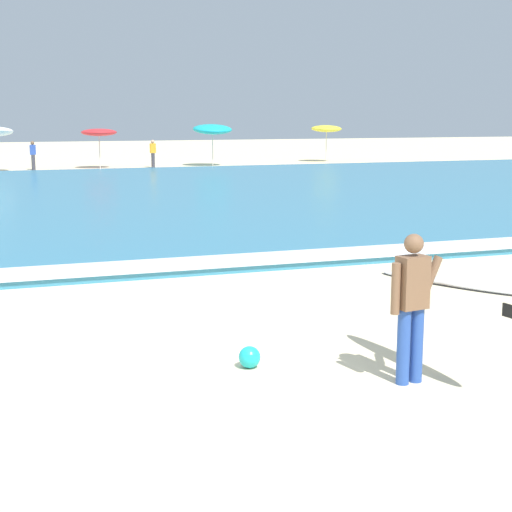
{
  "coord_description": "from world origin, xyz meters",
  "views": [
    {
      "loc": [
        -2.42,
        -8.06,
        3.04
      ],
      "look_at": [
        0.95,
        1.8,
        1.1
      ],
      "focal_mm": 53.76,
      "sensor_mm": 36.0,
      "label": 1
    }
  ],
  "objects_px": {
    "beachgoer_near_row_left": "(33,155)",
    "beach_ball": "(250,357)",
    "beachgoer_near_row_mid": "(153,153)",
    "beach_umbrella_2": "(99,132)",
    "beach_umbrella_3": "(212,129)",
    "beach_umbrella_4": "(326,129)",
    "surfer_with_board": "(428,294)"
  },
  "relations": [
    {
      "from": "surfer_with_board",
      "to": "beach_umbrella_3",
      "type": "xyz_separation_m",
      "value": [
        7.7,
        36.51,
        1.12
      ]
    },
    {
      "from": "beach_umbrella_3",
      "to": "beachgoer_near_row_left",
      "type": "bearing_deg",
      "value": -179.24
    },
    {
      "from": "beach_umbrella_4",
      "to": "beach_umbrella_2",
      "type": "bearing_deg",
      "value": -173.73
    },
    {
      "from": "beachgoer_near_row_left",
      "to": "beach_ball",
      "type": "relative_size",
      "value": 5.89
    },
    {
      "from": "beachgoer_near_row_left",
      "to": "beachgoer_near_row_mid",
      "type": "distance_m",
      "value": 6.59
    },
    {
      "from": "beach_umbrella_2",
      "to": "beach_ball",
      "type": "distance_m",
      "value": 35.64
    },
    {
      "from": "beach_umbrella_3",
      "to": "beach_ball",
      "type": "bearing_deg",
      "value": -104.98
    },
    {
      "from": "beach_umbrella_4",
      "to": "beachgoer_near_row_mid",
      "type": "xyz_separation_m",
      "value": [
        -11.67,
        -1.98,
        -1.26
      ]
    },
    {
      "from": "beach_umbrella_3",
      "to": "beach_ball",
      "type": "xyz_separation_m",
      "value": [
        -9.48,
        -35.45,
        -2.01
      ]
    },
    {
      "from": "surfer_with_board",
      "to": "beach_umbrella_2",
      "type": "height_order",
      "value": "beach_umbrella_2"
    },
    {
      "from": "beachgoer_near_row_mid",
      "to": "beach_umbrella_2",
      "type": "bearing_deg",
      "value": 172.73
    },
    {
      "from": "beach_umbrella_3",
      "to": "beach_umbrella_2",
      "type": "bearing_deg",
      "value": 179.78
    },
    {
      "from": "beach_umbrella_2",
      "to": "beach_umbrella_3",
      "type": "bearing_deg",
      "value": -0.22
    },
    {
      "from": "beach_umbrella_2",
      "to": "beach_umbrella_4",
      "type": "height_order",
      "value": "beach_umbrella_4"
    },
    {
      "from": "beach_umbrella_2",
      "to": "surfer_with_board",
      "type": "bearing_deg",
      "value": -91.73
    },
    {
      "from": "beachgoer_near_row_mid",
      "to": "beach_ball",
      "type": "xyz_separation_m",
      "value": [
        -5.85,
        -35.1,
        -0.71
      ]
    },
    {
      "from": "beachgoer_near_row_left",
      "to": "beach_ball",
      "type": "height_order",
      "value": "beachgoer_near_row_left"
    },
    {
      "from": "beach_umbrella_2",
      "to": "beach_umbrella_4",
      "type": "xyz_separation_m",
      "value": [
        14.62,
        1.61,
        0.09
      ]
    },
    {
      "from": "beachgoer_near_row_mid",
      "to": "beach_umbrella_4",
      "type": "bearing_deg",
      "value": 9.65
    },
    {
      "from": "surfer_with_board",
      "to": "beach_umbrella_4",
      "type": "height_order",
      "value": "beach_umbrella_4"
    },
    {
      "from": "beach_umbrella_4",
      "to": "beachgoer_near_row_mid",
      "type": "bearing_deg",
      "value": -170.35
    },
    {
      "from": "beachgoer_near_row_left",
      "to": "beachgoer_near_row_mid",
      "type": "relative_size",
      "value": 1.0
    },
    {
      "from": "beach_umbrella_4",
      "to": "beachgoer_near_row_left",
      "type": "relative_size",
      "value": 1.49
    },
    {
      "from": "beach_umbrella_3",
      "to": "beachgoer_near_row_mid",
      "type": "height_order",
      "value": "beach_umbrella_3"
    },
    {
      "from": "surfer_with_board",
      "to": "beachgoer_near_row_left",
      "type": "height_order",
      "value": "surfer_with_board"
    },
    {
      "from": "beach_umbrella_3",
      "to": "beach_umbrella_4",
      "type": "relative_size",
      "value": 1.07
    },
    {
      "from": "beachgoer_near_row_left",
      "to": "beach_ball",
      "type": "xyz_separation_m",
      "value": [
        0.73,
        -35.32,
        -0.71
      ]
    },
    {
      "from": "surfer_with_board",
      "to": "beach_umbrella_3",
      "type": "bearing_deg",
      "value": 78.1
    },
    {
      "from": "beach_ball",
      "to": "beach_umbrella_4",
      "type": "bearing_deg",
      "value": 64.71
    },
    {
      "from": "beach_umbrella_2",
      "to": "beachgoer_near_row_left",
      "type": "distance_m",
      "value": 3.81
    },
    {
      "from": "beach_umbrella_3",
      "to": "beach_umbrella_4",
      "type": "distance_m",
      "value": 8.2
    },
    {
      "from": "surfer_with_board",
      "to": "beach_umbrella_3",
      "type": "height_order",
      "value": "beach_umbrella_3"
    }
  ]
}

